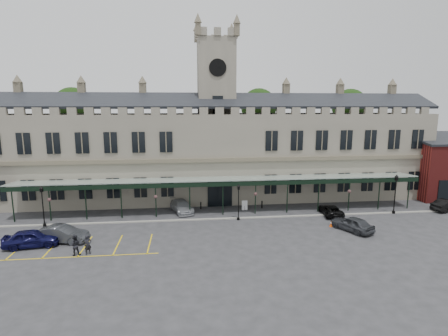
{
  "coord_description": "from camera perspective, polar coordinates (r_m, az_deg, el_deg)",
  "views": [
    {
      "loc": [
        -4.42,
        -33.45,
        13.05
      ],
      "look_at": [
        0.0,
        6.0,
        6.0
      ],
      "focal_mm": 28.0,
      "sensor_mm": 36.0,
      "label": 1
    }
  ],
  "objects": [
    {
      "name": "lamp_post_right",
      "position": [
        47.47,
        26.2,
        -3.31
      ],
      "size": [
        0.47,
        0.47,
        4.92
      ],
      "color": "black",
      "rests_on": "ground"
    },
    {
      "name": "bollard_left",
      "position": [
        45.21,
        -3.81,
        -6.13
      ],
      "size": [
        0.16,
        0.16,
        0.91
      ],
      "primitive_type": "cylinder",
      "color": "black",
      "rests_on": "ground"
    },
    {
      "name": "lamp_post_mid",
      "position": [
        40.37,
        2.38,
        -5.04
      ],
      "size": [
        0.4,
        0.4,
        4.27
      ],
      "color": "black",
      "rests_on": "ground"
    },
    {
      "name": "lamp_post_left",
      "position": [
        42.94,
        -27.51,
        -5.02
      ],
      "size": [
        0.43,
        0.43,
        4.58
      ],
      "color": "black",
      "rests_on": "ground"
    },
    {
      "name": "station_building",
      "position": [
        49.99,
        -1.26,
        2.5
      ],
      "size": [
        60.0,
        10.36,
        17.3
      ],
      "color": "#6F695C",
      "rests_on": "ground"
    },
    {
      "name": "person_a",
      "position": [
        34.01,
        -21.34,
        -11.61
      ],
      "size": [
        0.77,
        0.74,
        1.77
      ],
      "primitive_type": "imported",
      "rotation": [
        0.0,
        0.0,
        0.7
      ],
      "color": "black",
      "rests_on": "ground"
    },
    {
      "name": "person_b",
      "position": [
        34.22,
        -23.16,
        -11.52
      ],
      "size": [
        1.02,
        0.87,
        1.86
      ],
      "primitive_type": "imported",
      "rotation": [
        0.0,
        0.0,
        3.34
      ],
      "color": "black",
      "rests_on": "ground"
    },
    {
      "name": "tree_behind_left",
      "position": [
        61.04,
        -23.44,
        9.03
      ],
      "size": [
        6.0,
        6.0,
        16.0
      ],
      "color": "#332314",
      "rests_on": "ground"
    },
    {
      "name": "car_left_a",
      "position": [
        37.94,
        -28.89,
        -10.01
      ],
      "size": [
        5.14,
        2.68,
        1.67
      ],
      "primitive_type": "imported",
      "rotation": [
        0.0,
        0.0,
        1.72
      ],
      "color": "#0C0C35",
      "rests_on": "ground"
    },
    {
      "name": "tree_behind_right",
      "position": [
        65.0,
        19.81,
        9.28
      ],
      "size": [
        6.0,
        6.0,
        16.0
      ],
      "color": "#332314",
      "rests_on": "ground"
    },
    {
      "name": "kerb",
      "position": [
        41.3,
        0.08,
        -8.26
      ],
      "size": [
        60.0,
        0.4,
        0.12
      ],
      "primitive_type": "cube",
      "color": "gray",
      "rests_on": "ground"
    },
    {
      "name": "car_right_b",
      "position": [
        52.45,
        32.74,
        -5.14
      ],
      "size": [
        4.77,
        2.68,
        1.49
      ],
      "primitive_type": "imported",
      "rotation": [
        0.0,
        0.0,
        1.83
      ],
      "color": "black",
      "rests_on": "ground"
    },
    {
      "name": "ground",
      "position": [
        36.18,
        1.08,
        -11.08
      ],
      "size": [
        140.0,
        140.0,
        0.0
      ],
      "primitive_type": "plane",
      "color": "#2C2C2F"
    },
    {
      "name": "traffic_cone",
      "position": [
        40.53,
        17.14,
        -8.68
      ],
      "size": [
        0.43,
        0.43,
        0.68
      ],
      "rotation": [
        0.0,
        0.0,
        -0.3
      ],
      "color": "#EF4A07",
      "rests_on": "ground"
    },
    {
      "name": "clock_tower",
      "position": [
        49.65,
        -1.3,
        10.14
      ],
      "size": [
        5.6,
        5.6,
        24.8
      ],
      "color": "#6F695C",
      "rests_on": "ground"
    },
    {
      "name": "tree_behind_mid",
      "position": [
        59.76,
        5.69,
        9.8
      ],
      "size": [
        6.0,
        6.0,
        16.0
      ],
      "color": "#332314",
      "rests_on": "ground"
    },
    {
      "name": "car_right_a",
      "position": [
        39.78,
        20.18,
        -8.52
      ],
      "size": [
        3.77,
        4.98,
        1.58
      ],
      "primitive_type": "imported",
      "rotation": [
        0.0,
        0.0,
        3.61
      ],
      "color": "#323439",
      "rests_on": "ground"
    },
    {
      "name": "car_van",
      "position": [
        44.54,
        17.03,
        -6.59
      ],
      "size": [
        2.44,
        4.63,
        1.24
      ],
      "primitive_type": "imported",
      "rotation": [
        0.0,
        0.0,
        3.05
      ],
      "color": "black",
      "rests_on": "ground"
    },
    {
      "name": "parking_markings",
      "position": [
        35.82,
        -21.92,
        -12.06
      ],
      "size": [
        16.0,
        6.0,
        0.01
      ],
      "primitive_type": null,
      "color": "gold",
      "rests_on": "ground"
    },
    {
      "name": "sign_board",
      "position": [
        44.74,
        3.38,
        -6.1
      ],
      "size": [
        0.72,
        0.11,
        1.23
      ],
      "rotation": [
        0.0,
        0.0,
        0.08
      ],
      "color": "black",
      "rests_on": "ground"
    },
    {
      "name": "canopy",
      "position": [
        42.51,
        -0.22,
        -4.43
      ],
      "size": [
        50.0,
        4.1,
        4.3
      ],
      "color": "#8C9E93",
      "rests_on": "ground"
    },
    {
      "name": "car_taxi",
      "position": [
        44.15,
        -6.93,
        -6.21
      ],
      "size": [
        3.44,
        5.4,
        1.46
      ],
      "primitive_type": "imported",
      "rotation": [
        0.0,
        0.0,
        0.3
      ],
      "color": "#A3A6AB",
      "rests_on": "ground"
    },
    {
      "name": "car_left_b",
      "position": [
        37.88,
        -24.92,
        -9.75
      ],
      "size": [
        5.21,
        2.76,
        1.63
      ],
      "primitive_type": "imported",
      "rotation": [
        0.0,
        0.0,
        1.35
      ],
      "color": "#323439",
      "rests_on": "ground"
    },
    {
      "name": "bollard_right",
      "position": [
        45.69,
        6.22,
        -5.96
      ],
      "size": [
        0.17,
        0.17,
        0.96
      ],
      "primitive_type": "cylinder",
      "color": "black",
      "rests_on": "ground"
    }
  ]
}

